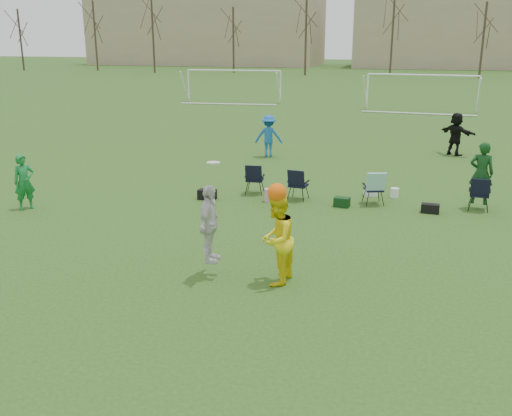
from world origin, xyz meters
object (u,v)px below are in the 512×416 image
(fielder_blue, at_px, (269,136))
(center_contest, at_px, (254,233))
(fielder_black, at_px, (456,134))
(goal_left, at_px, (234,77))
(goal_mid, at_px, (422,82))
(fielder_green_near, at_px, (24,182))

(fielder_blue, xyz_separation_m, center_contest, (2.89, -12.45, 0.16))
(fielder_blue, height_order, fielder_black, fielder_black)
(fielder_black, height_order, center_contest, center_contest)
(goal_left, xyz_separation_m, goal_mid, (14.00, -2.00, 0.00))
(fielder_black, distance_m, goal_mid, 15.68)
(fielder_green_near, xyz_separation_m, goal_mid, (10.98, 27.31, 1.12))
(center_contest, xyz_separation_m, goal_left, (-10.80, 32.48, 0.89))
(fielder_black, bearing_deg, fielder_green_near, 83.78)
(fielder_blue, bearing_deg, fielder_green_near, 54.04)
(fielder_black, bearing_deg, goal_left, -8.36)
(center_contest, relative_size, goal_mid, 0.33)
(fielder_green_near, xyz_separation_m, goal_left, (-3.02, 29.31, 1.12))
(fielder_blue, bearing_deg, goal_left, -76.64)
(fielder_black, relative_size, goal_left, 0.24)
(fielder_green_near, distance_m, goal_mid, 29.46)
(center_contest, distance_m, goal_mid, 30.66)
(fielder_green_near, relative_size, goal_mid, 0.22)
(center_contest, bearing_deg, goal_left, 108.39)
(fielder_green_near, distance_m, goal_left, 29.49)
(fielder_blue, height_order, center_contest, center_contest)
(fielder_green_near, xyz_separation_m, center_contest, (7.77, -3.17, 0.23))
(center_contest, bearing_deg, fielder_blue, 103.05)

